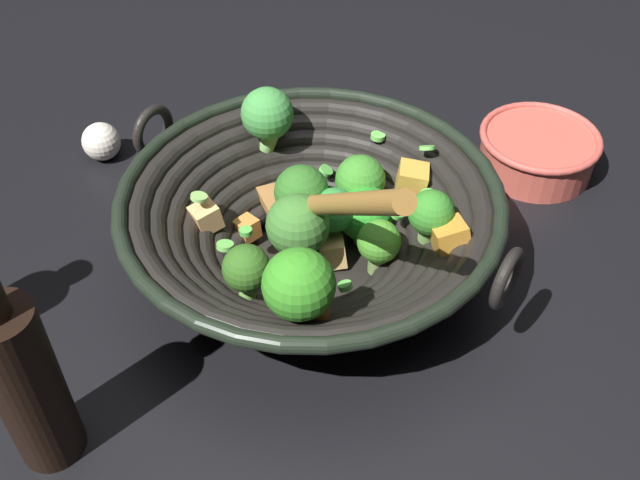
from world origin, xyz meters
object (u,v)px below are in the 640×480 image
Objects in this scene: garlic_bulb at (101,141)px; prep_bowl at (537,150)px; soy_sauce_bottle at (25,381)px; wok at (312,219)px.

prep_bowl is at bearing 127.96° from garlic_bulb.
garlic_bulb is (-0.26, -0.27, -0.06)m from soy_sauce_bottle.
garlic_bulb is at bearing -52.04° from prep_bowl.
soy_sauce_bottle is at bearing 46.47° from garlic_bulb.
soy_sauce_bottle is at bearing -11.46° from prep_bowl.
prep_bowl reaches higher than garlic_bulb.
wok is at bearing 174.60° from soy_sauce_bottle.
wok is 1.84× the size of soy_sauce_bottle.
soy_sauce_bottle is 0.38m from garlic_bulb.
garlic_bulb is at bearing -86.05° from wok.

